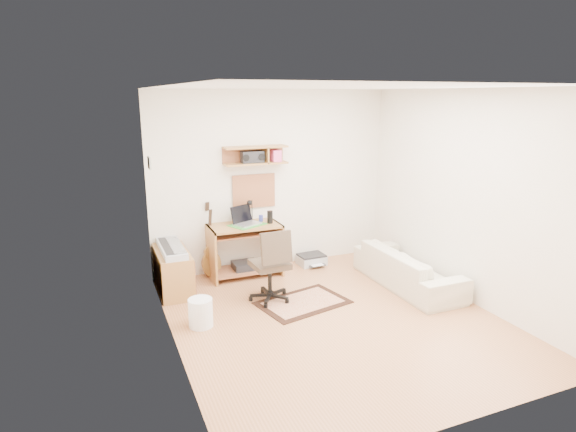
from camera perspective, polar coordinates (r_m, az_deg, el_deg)
name	(u,v)px	position (r m, az deg, el deg)	size (l,w,h in m)	color
floor	(335,319)	(5.70, 5.56, -12.14)	(3.60, 4.00, 0.01)	#B7794C
ceiling	(341,86)	(5.11, 6.29, 15.09)	(3.60, 4.00, 0.01)	white
back_wall	(273,180)	(7.05, -1.85, 4.25)	(3.60, 0.01, 2.60)	white
left_wall	(170,227)	(4.70, -13.89, -1.27)	(0.01, 4.00, 2.60)	white
right_wall	(467,197)	(6.30, 20.53, 2.15)	(0.01, 4.00, 2.60)	white
wall_shelf	(256,155)	(6.77, -3.88, 7.23)	(0.90, 0.25, 0.26)	#AA753C
cork_board	(254,191)	(6.95, -4.09, 2.99)	(0.64, 0.03, 0.49)	tan
wall_photo	(149,163)	(6.08, -16.20, 6.10)	(0.02, 0.20, 0.15)	#4C8CBF
desk	(245,250)	(6.85, -5.15, -4.09)	(1.00, 0.55, 0.75)	#AA753C
laptop	(247,216)	(6.70, -4.91, 0.03)	(0.35, 0.35, 0.27)	silver
speaker	(270,217)	(6.78, -2.16, -0.13)	(0.08, 0.08, 0.18)	black
desk_lamp	(252,210)	(6.87, -4.30, 0.66)	(0.11, 0.11, 0.32)	black
pencil_cup	(261,218)	(6.90, -3.24, -0.27)	(0.06, 0.06, 0.09)	#353DA1
boombox	(252,157)	(6.75, -4.27, 7.04)	(0.31, 0.14, 0.16)	black
rug	(303,302)	(6.07, 1.79, -10.24)	(1.07, 0.72, 0.01)	beige
task_chair	(270,264)	(5.98, -2.19, -5.76)	(0.49, 0.49, 0.96)	#3A2E22
cabinet	(173,271)	(6.50, -13.54, -6.39)	(0.40, 0.90, 0.55)	#AA753C
music_keyboard	(172,248)	(6.40, -13.70, -3.76)	(0.28, 0.89, 0.08)	#B2B5BA
guitar	(210,240)	(6.81, -9.22, -2.89)	(0.29, 0.18, 1.08)	olive
waste_basket	(201,313)	(5.53, -10.36, -11.26)	(0.27, 0.27, 0.33)	white
printer	(311,259)	(7.35, 2.80, -5.14)	(0.40, 0.31, 0.15)	#A5A8AA
sofa	(408,262)	(6.66, 14.12, -5.33)	(1.73, 0.51, 0.68)	beige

